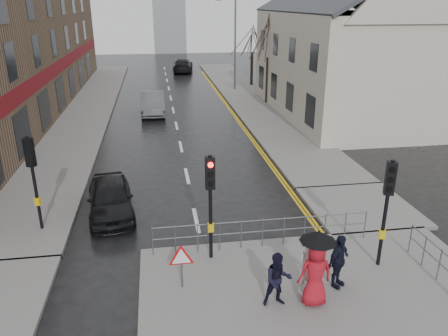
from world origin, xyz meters
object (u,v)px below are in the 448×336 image
object	(u,v)px
pedestrian_with_umbrella	(316,266)
car_parked	(110,198)
pedestrian_b	(278,280)
car_mid	(153,103)
pedestrian_d	(338,261)
pedestrian_a	(307,265)

from	to	relation	value
pedestrian_with_umbrella	car_parked	world-z (taller)	pedestrian_with_umbrella
pedestrian_b	car_mid	xyz separation A→B (m)	(-3.12, 22.40, -0.11)
pedestrian_b	pedestrian_d	distance (m)	1.95
pedestrian_d	car_parked	bearing A→B (deg)	103.42
pedestrian_a	pedestrian_with_umbrella	world-z (taller)	pedestrian_with_umbrella
pedestrian_b	car_mid	world-z (taller)	pedestrian_b
pedestrian_b	pedestrian_with_umbrella	distance (m)	1.04
pedestrian_a	car_parked	xyz separation A→B (m)	(-5.72, 5.93, -0.30)
car_parked	car_mid	distance (m)	16.15
pedestrian_b	pedestrian_a	bearing A→B (deg)	25.94
pedestrian_a	car_parked	size ratio (longest dim) A/B	0.42
pedestrian_b	pedestrian_d	size ratio (longest dim) A/B	0.95
pedestrian_b	car_mid	distance (m)	22.62
pedestrian_d	car_parked	world-z (taller)	pedestrian_d
pedestrian_d	car_parked	distance (m)	8.86
pedestrian_d	car_mid	bearing A→B (deg)	67.33
pedestrian_with_umbrella	car_mid	world-z (taller)	pedestrian_with_umbrella
car_mid	pedestrian_a	bearing A→B (deg)	-79.67
pedestrian_b	pedestrian_d	world-z (taller)	pedestrian_d
pedestrian_with_umbrella	pedestrian_d	xyz separation A→B (m)	(0.91, 0.63, -0.35)
pedestrian_with_umbrella	car_mid	xyz separation A→B (m)	(-4.08, 22.50, -0.50)
pedestrian_b	pedestrian_d	xyz separation A→B (m)	(1.87, 0.53, 0.04)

